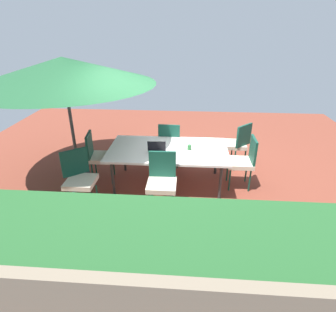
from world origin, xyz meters
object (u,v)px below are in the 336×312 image
at_px(patio_umbrella, 63,71).
at_px(chair_north, 162,180).
at_px(chair_northeast, 79,177).
at_px(laptop, 157,148).
at_px(chair_southwest, 237,143).
at_px(chair_east, 98,154).
at_px(cup, 189,147).
at_px(chair_west, 244,160).
at_px(chair_south, 170,142).
at_px(dining_table, 168,151).

xyz_separation_m(patio_umbrella, chair_north, (-1.79, 0.98, -1.52)).
relative_size(chair_northeast, laptop, 2.96).
relative_size(chair_southwest, chair_east, 1.00).
xyz_separation_m(patio_umbrella, cup, (-2.21, 0.17, -1.29)).
height_order(chair_west, laptop, chair_west).
xyz_separation_m(chair_southwest, laptop, (1.58, 0.93, 0.22)).
height_order(chair_west, chair_northeast, same).
bearing_deg(laptop, chair_north, 99.62).
distance_m(chair_northeast, chair_east, 0.87).
height_order(patio_umbrella, chair_north, patio_umbrella).
distance_m(chair_north, laptop, 0.77).
bearing_deg(laptop, chair_west, -178.95).
height_order(patio_umbrella, chair_northeast, patio_umbrella).
relative_size(chair_south, chair_north, 1.00).
height_order(dining_table, chair_south, chair_south).
bearing_deg(chair_southwest, patio_umbrella, -32.00).
bearing_deg(chair_south, dining_table, 93.84).
xyz_separation_m(chair_northeast, chair_east, (-0.06, -0.87, 0.00)).
relative_size(chair_south, chair_southwest, 1.00).
height_order(chair_northeast, chair_east, same).
height_order(chair_northeast, cup, chair_northeast).
height_order(dining_table, cup, cup).
xyz_separation_m(laptop, cup, (-0.58, -0.09, -0.00)).
xyz_separation_m(chair_west, cup, (1.00, 0.01, 0.22)).
distance_m(patio_umbrella, chair_southwest, 3.62).
xyz_separation_m(patio_umbrella, laptop, (-1.63, 0.25, -1.29)).
bearing_deg(laptop, chair_southwest, -152.29).
relative_size(chair_north, chair_east, 1.00).
distance_m(patio_umbrella, chair_south, 2.43).
xyz_separation_m(dining_table, chair_east, (1.33, -0.04, -0.14)).
bearing_deg(chair_northeast, laptop, -6.41).
height_order(patio_umbrella, cup, patio_umbrella).
distance_m(chair_northeast, cup, 1.97).
bearing_deg(patio_umbrella, laptop, 171.19).
xyz_separation_m(patio_umbrella, chair_southwest, (-3.22, -0.67, -1.52)).
bearing_deg(chair_southwest, laptop, -13.52).
distance_m(dining_table, laptop, 0.23).
height_order(dining_table, chair_northeast, chair_northeast).
xyz_separation_m(chair_west, chair_southwest, (-0.00, -0.83, 0.00)).
bearing_deg(cup, laptop, 8.47).
relative_size(chair_west, chair_east, 1.00).
height_order(dining_table, laptop, laptop).
relative_size(chair_west, chair_southwest, 1.00).
xyz_separation_m(chair_south, chair_west, (-1.41, 0.76, 0.00)).
height_order(chair_southwest, chair_northeast, same).
bearing_deg(laptop, cup, -174.16).
xyz_separation_m(dining_table, laptop, (0.19, 0.10, 0.09)).
bearing_deg(cup, chair_north, 62.29).
relative_size(chair_east, laptop, 2.96).
height_order(chair_south, chair_west, same).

